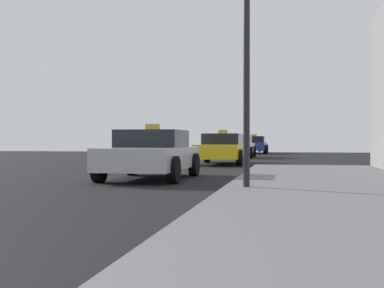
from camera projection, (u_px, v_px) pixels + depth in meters
street_lamp at (247, 17)px, 9.43m from camera, size 0.36×0.36×4.60m
car_silver at (151, 154)px, 13.33m from camera, size 2.03×4.00×1.43m
car_yellow at (222, 149)px, 21.43m from camera, size 1.93×4.48×1.43m
car_white at (237, 146)px, 29.34m from camera, size 2.00×4.03×1.27m
car_blue at (254, 145)px, 37.61m from camera, size 1.94×4.12×1.43m
car_black at (250, 144)px, 44.64m from camera, size 2.01×4.08×1.43m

